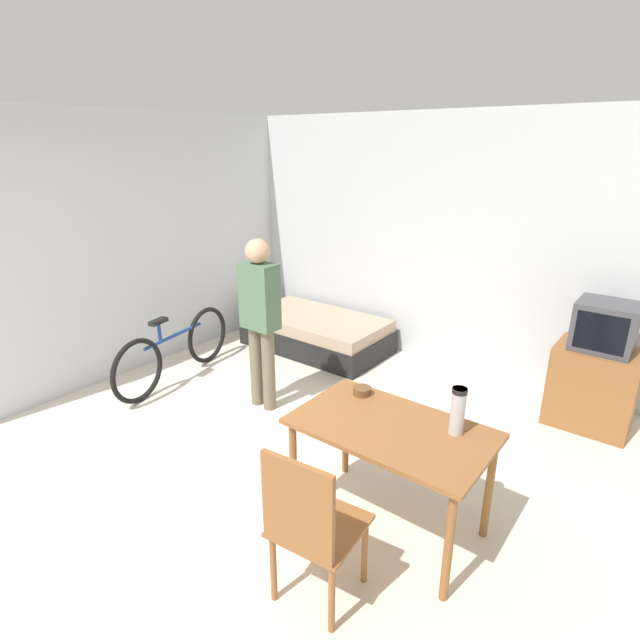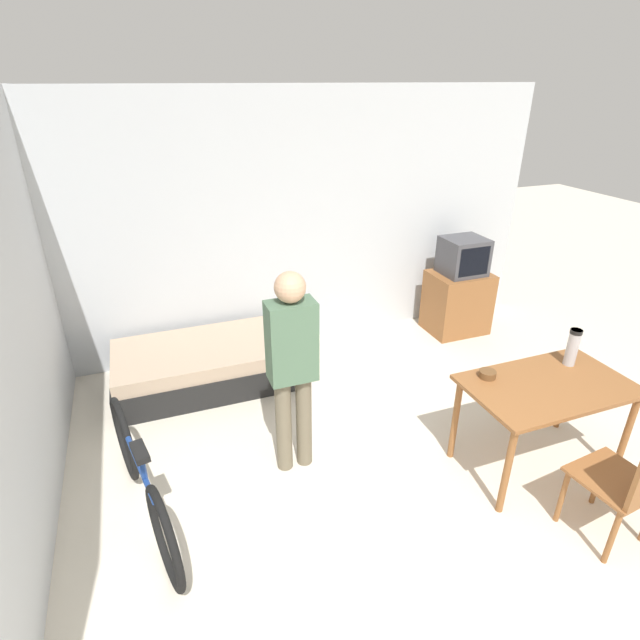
# 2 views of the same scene
# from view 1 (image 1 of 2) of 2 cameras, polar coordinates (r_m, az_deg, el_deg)

# --- Properties ---
(ground_plane) EXTENTS (20.00, 20.00, 0.00)m
(ground_plane) POSITION_cam_1_polar(r_m,az_deg,el_deg) (3.62, -18.45, -22.82)
(ground_plane) COLOR beige
(wall_back) EXTENTS (5.71, 0.06, 2.70)m
(wall_back) POSITION_cam_1_polar(r_m,az_deg,el_deg) (5.66, 12.48, 8.67)
(wall_back) COLOR silver
(wall_back) RESTS_ON ground_plane
(wall_left) EXTENTS (0.06, 4.67, 2.70)m
(wall_left) POSITION_cam_1_polar(r_m,az_deg,el_deg) (5.81, -18.46, 8.40)
(wall_left) COLOR silver
(wall_left) RESTS_ON ground_plane
(daybed) EXTENTS (1.71, 0.95, 0.41)m
(daybed) POSITION_cam_1_polar(r_m,az_deg,el_deg) (6.07, -0.39, -1.43)
(daybed) COLOR black
(daybed) RESTS_ON ground_plane
(tv) EXTENTS (0.67, 0.52, 1.14)m
(tv) POSITION_cam_1_polar(r_m,az_deg,el_deg) (4.96, 28.97, -5.28)
(tv) COLOR brown
(tv) RESTS_ON ground_plane
(dining_table) EXTENTS (1.21, 0.72, 0.75)m
(dining_table) POSITION_cam_1_polar(r_m,az_deg,el_deg) (3.20, 8.08, -13.36)
(dining_table) COLOR brown
(dining_table) RESTS_ON ground_plane
(wooden_chair) EXTENTS (0.49, 0.49, 0.98)m
(wooden_chair) POSITION_cam_1_polar(r_m,az_deg,el_deg) (2.76, -1.25, -22.22)
(wooden_chair) COLOR brown
(wooden_chair) RESTS_ON ground_plane
(bicycle) EXTENTS (0.38, 1.67, 0.74)m
(bicycle) POSITION_cam_1_polar(r_m,az_deg,el_deg) (5.43, -16.23, -3.37)
(bicycle) COLOR black
(bicycle) RESTS_ON ground_plane
(person_standing) EXTENTS (0.34, 0.22, 1.61)m
(person_standing) POSITION_cam_1_polar(r_m,az_deg,el_deg) (4.51, -6.86, 0.75)
(person_standing) COLOR #6B604C
(person_standing) RESTS_ON ground_plane
(thermos_flask) EXTENTS (0.09, 0.09, 0.30)m
(thermos_flask) POSITION_cam_1_polar(r_m,az_deg,el_deg) (3.08, 15.49, -9.78)
(thermos_flask) COLOR #B7B7BC
(thermos_flask) RESTS_ON dining_table
(mate_bowl) EXTENTS (0.12, 0.12, 0.05)m
(mate_bowl) POSITION_cam_1_polar(r_m,az_deg,el_deg) (3.48, 4.83, -8.07)
(mate_bowl) COLOR brown
(mate_bowl) RESTS_ON dining_table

